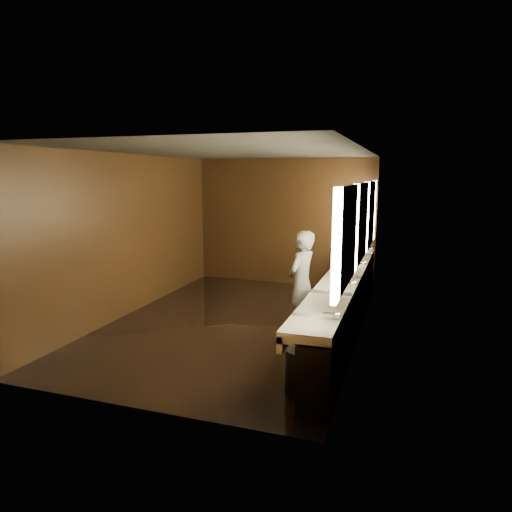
{
  "coord_description": "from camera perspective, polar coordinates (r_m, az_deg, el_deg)",
  "views": [
    {
      "loc": [
        2.62,
        -6.84,
        2.44
      ],
      "look_at": [
        0.34,
        0.0,
        1.15
      ],
      "focal_mm": 32.0,
      "sensor_mm": 36.0,
      "label": 1
    }
  ],
  "objects": [
    {
      "name": "wall_right",
      "position": [
        6.95,
        13.14,
        1.27
      ],
      "size": [
        0.02,
        6.0,
        2.8
      ],
      "primitive_type": "cube",
      "color": "black",
      "rests_on": "floor"
    },
    {
      "name": "mirror_band",
      "position": [
        6.9,
        13.09,
        4.14
      ],
      "size": [
        0.06,
        5.03,
        1.15
      ],
      "color": "#FFECB4",
      "rests_on": "wall_right"
    },
    {
      "name": "wall_back",
      "position": [
        10.23,
        3.54,
        4.31
      ],
      "size": [
        4.0,
        0.02,
        2.8
      ],
      "primitive_type": "cube",
      "color": "black",
      "rests_on": "floor"
    },
    {
      "name": "floor",
      "position": [
        7.72,
        -2.39,
        -8.29
      ],
      "size": [
        6.0,
        6.0,
        0.0
      ],
      "primitive_type": "plane",
      "color": "black",
      "rests_on": "ground"
    },
    {
      "name": "sink_counter",
      "position": [
        7.16,
        11.19,
        -5.81
      ],
      "size": [
        0.55,
        5.4,
        1.01
      ],
      "color": "black",
      "rests_on": "floor"
    },
    {
      "name": "wall_front",
      "position": [
        4.76,
        -15.47,
        -2.86
      ],
      "size": [
        4.0,
        0.02,
        2.8
      ],
      "primitive_type": "cube",
      "color": "black",
      "rests_on": "floor"
    },
    {
      "name": "trash_bin",
      "position": [
        5.28,
        5.57,
        -14.23
      ],
      "size": [
        0.38,
        0.38,
        0.53
      ],
      "primitive_type": "cylinder",
      "rotation": [
        0.0,
        0.0,
        -0.12
      ],
      "color": "black",
      "rests_on": "floor"
    },
    {
      "name": "wall_left",
      "position": [
        8.32,
        -15.47,
        2.6
      ],
      "size": [
        0.02,
        6.0,
        2.8
      ],
      "primitive_type": "cube",
      "color": "black",
      "rests_on": "floor"
    },
    {
      "name": "person",
      "position": [
        7.05,
        5.71,
        -3.32
      ],
      "size": [
        0.53,
        0.67,
        1.61
      ],
      "primitive_type": "imported",
      "rotation": [
        0.0,
        0.0,
        -1.85
      ],
      "color": "#87BCCA",
      "rests_on": "floor"
    },
    {
      "name": "ceiling",
      "position": [
        7.33,
        -2.56,
        12.95
      ],
      "size": [
        4.0,
        6.0,
        0.02
      ],
      "primitive_type": "cube",
      "color": "#2D2D2B",
      "rests_on": "wall_back"
    }
  ]
}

